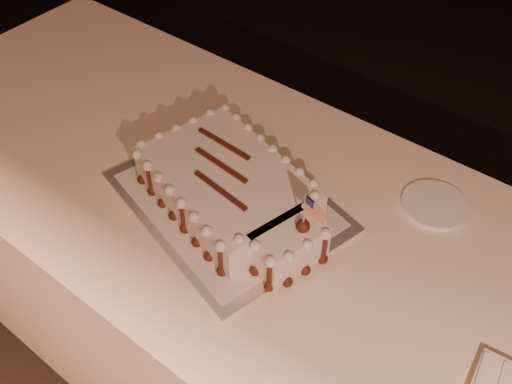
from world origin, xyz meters
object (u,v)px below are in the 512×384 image
Objects in this scene: side_plate at (435,205)px; sheet_cake at (234,192)px; cake_board at (227,201)px; banquet_table at (299,328)px.

sheet_cake is at bearing -141.17° from side_plate.
sheet_cake is at bearing 0.14° from cake_board.
banquet_table is at bearing -126.28° from side_plate.
sheet_cake reaches higher than cake_board.
sheet_cake is 3.33× the size of side_plate.
sheet_cake is (-0.17, -0.04, 0.43)m from banquet_table.
banquet_table is at bearing 25.14° from cake_board.
sheet_cake reaches higher than side_plate.
sheet_cake is (0.03, -0.01, 0.05)m from cake_board.
cake_board is 0.06m from sheet_cake.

